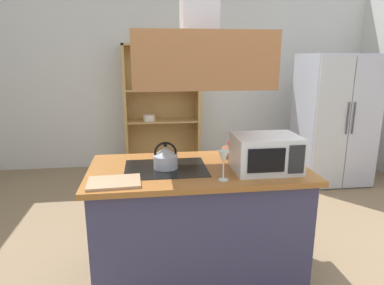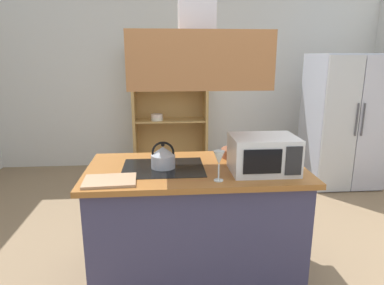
% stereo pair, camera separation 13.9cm
% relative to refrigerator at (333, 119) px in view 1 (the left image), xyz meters
% --- Properties ---
extents(ground_plane, '(7.80, 7.80, 0.00)m').
position_rel_refrigerator_xyz_m(ground_plane, '(-1.97, -1.89, -0.87)').
color(ground_plane, '#866C50').
extents(wall_back, '(6.00, 0.12, 2.70)m').
position_rel_refrigerator_xyz_m(wall_back, '(-1.97, 1.11, 0.48)').
color(wall_back, silver).
rests_on(wall_back, ground).
extents(kitchen_island, '(1.62, 0.85, 0.90)m').
position_rel_refrigerator_xyz_m(kitchen_island, '(-2.14, -1.86, -0.41)').
color(kitchen_island, '#3B3958').
rests_on(kitchen_island, ground).
extents(range_hood, '(0.90, 0.70, 1.20)m').
position_rel_refrigerator_xyz_m(range_hood, '(-2.14, -1.86, 0.92)').
color(range_hood, '#A16439').
extents(refrigerator, '(0.90, 0.77, 1.73)m').
position_rel_refrigerator_xyz_m(refrigerator, '(0.00, 0.00, 0.00)').
color(refrigerator, '#ADB4C6').
rests_on(refrigerator, ground).
extents(dish_cabinet, '(1.12, 0.40, 1.87)m').
position_rel_refrigerator_xyz_m(dish_cabinet, '(-2.28, 0.89, -0.04)').
color(dish_cabinet, tan).
rests_on(dish_cabinet, ground).
extents(kettle, '(0.18, 0.18, 0.20)m').
position_rel_refrigerator_xyz_m(kettle, '(-2.38, -1.86, 0.12)').
color(kettle, '#B2B8C8').
rests_on(kettle, kitchen_island).
extents(cutting_board, '(0.35, 0.26, 0.02)m').
position_rel_refrigerator_xyz_m(cutting_board, '(-2.73, -2.13, 0.04)').
color(cutting_board, tan).
rests_on(cutting_board, kitchen_island).
extents(microwave, '(0.46, 0.35, 0.26)m').
position_rel_refrigerator_xyz_m(microwave, '(-1.67, -2.00, 0.16)').
color(microwave, silver).
rests_on(microwave, kitchen_island).
extents(wine_glass_on_counter, '(0.08, 0.08, 0.21)m').
position_rel_refrigerator_xyz_m(wine_glass_on_counter, '(-2.02, -2.16, 0.19)').
color(wine_glass_on_counter, silver).
rests_on(wine_glass_on_counter, kitchen_island).
extents(fruit_bowl, '(0.24, 0.24, 0.13)m').
position_rel_refrigerator_xyz_m(fruit_bowl, '(-1.79, -1.63, 0.08)').
color(fruit_bowl, brown).
rests_on(fruit_bowl, kitchen_island).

